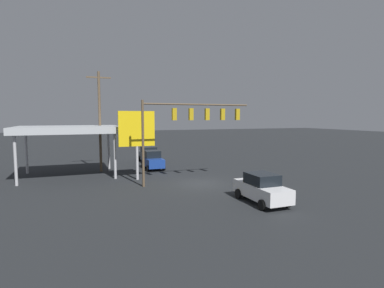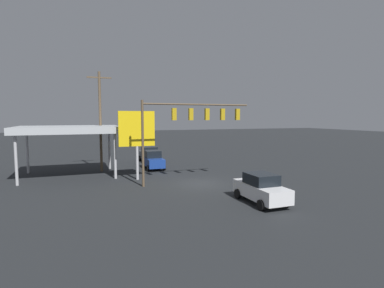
{
  "view_description": "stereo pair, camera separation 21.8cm",
  "coord_description": "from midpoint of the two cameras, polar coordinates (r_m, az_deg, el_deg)",
  "views": [
    {
      "loc": [
        9.56,
        22.99,
        5.61
      ],
      "look_at": [
        0.0,
        -2.0,
        3.18
      ],
      "focal_mm": 28.0,
      "sensor_mm": 36.0,
      "label": 1
    },
    {
      "loc": [
        9.36,
        23.07,
        5.61
      ],
      "look_at": [
        0.0,
        -2.0,
        3.18
      ],
      "focal_mm": 28.0,
      "sensor_mm": 36.0,
      "label": 2
    }
  ],
  "objects": [
    {
      "name": "utility_pole",
      "position": [
        31.98,
        -17.35,
        4.51
      ],
      "size": [
        2.4,
        0.26,
        10.17
      ],
      "color": "brown",
      "rests_on": "ground"
    },
    {
      "name": "gas_station_canopy",
      "position": [
        30.52,
        -22.76,
        2.46
      ],
      "size": [
        9.09,
        6.94,
        4.74
      ],
      "color": "#B2B7BC",
      "rests_on": "ground"
    },
    {
      "name": "price_sign",
      "position": [
        26.96,
        -10.73,
        2.48
      ],
      "size": [
        3.2,
        0.27,
        6.13
      ],
      "color": "#B7B7BC",
      "rests_on": "ground"
    },
    {
      "name": "hatchback_crossing",
      "position": [
        32.68,
        -7.66,
        -3.07
      ],
      "size": [
        1.98,
        3.81,
        1.97
      ],
      "rotation": [
        0.0,
        0.0,
        1.56
      ],
      "color": "navy",
      "rests_on": "ground"
    },
    {
      "name": "ground_plane",
      "position": [
        25.52,
        1.37,
        -7.52
      ],
      "size": [
        200.0,
        200.0,
        0.0
      ],
      "primitive_type": "plane",
      "color": "black"
    },
    {
      "name": "sedan_far",
      "position": [
        37.6,
        -8.4,
        -1.99
      ],
      "size": [
        2.12,
        4.43,
        1.93
      ],
      "rotation": [
        0.0,
        0.0,
        1.59
      ],
      "color": "#474C51",
      "rests_on": "ground"
    },
    {
      "name": "sedan_waiting",
      "position": [
        20.3,
        12.85,
        -8.22
      ],
      "size": [
        2.06,
        4.4,
        1.93
      ],
      "rotation": [
        0.0,
        0.0,
        1.57
      ],
      "color": "silver",
      "rests_on": "ground"
    },
    {
      "name": "traffic_signal_assembly",
      "position": [
        25.22,
        -0.55,
        4.67
      ],
      "size": [
        9.55,
        0.43,
        6.96
      ],
      "color": "brown",
      "rests_on": "ground"
    }
  ]
}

